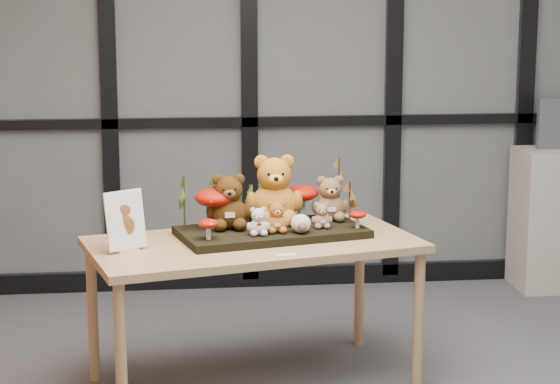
{
  "coord_description": "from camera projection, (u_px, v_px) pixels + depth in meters",
  "views": [
    {
      "loc": [
        -0.96,
        -3.72,
        1.82
      ],
      "look_at": [
        -0.45,
        0.78,
        0.94
      ],
      "focal_mm": 65.0,
      "sensor_mm": 36.0,
      "label": 1
    }
  ],
  "objects": [
    {
      "name": "room_shell",
      "position": [
        424.0,
        33.0,
        3.76
      ],
      "size": [
        5.0,
        5.0,
        5.0
      ],
      "color": "#ADABA3",
      "rests_on": "floor"
    },
    {
      "name": "glass_partition",
      "position": [
        322.0,
        61.0,
        6.21
      ],
      "size": [
        4.9,
        0.06,
        2.78
      ],
      "color": "#2D383F",
      "rests_on": "floor"
    },
    {
      "name": "display_table",
      "position": [
        253.0,
        255.0,
        4.69
      ],
      "size": [
        1.63,
        1.09,
        0.7
      ],
      "rotation": [
        0.0,
        0.0,
        0.25
      ],
      "color": "tan",
      "rests_on": "floor"
    },
    {
      "name": "diorama_tray",
      "position": [
        272.0,
        232.0,
        4.77
      ],
      "size": [
        0.94,
        0.63,
        0.04
      ],
      "primitive_type": "cube",
      "rotation": [
        0.0,
        0.0,
        0.25
      ],
      "color": "black",
      "rests_on": "display_table"
    },
    {
      "name": "bear_pooh_yellow",
      "position": [
        274.0,
        185.0,
        4.86
      ],
      "size": [
        0.33,
        0.31,
        0.36
      ],
      "primitive_type": null,
      "rotation": [
        0.0,
        0.0,
        0.25
      ],
      "color": "#C47F20",
      "rests_on": "diorama_tray"
    },
    {
      "name": "bear_brown_medium",
      "position": [
        229.0,
        198.0,
        4.75
      ],
      "size": [
        0.26,
        0.24,
        0.28
      ],
      "primitive_type": null,
      "rotation": [
        0.0,
        0.0,
        0.25
      ],
      "color": "#40250B",
      "rests_on": "diorama_tray"
    },
    {
      "name": "bear_tan_back",
      "position": [
        330.0,
        196.0,
        4.92
      ],
      "size": [
        0.22,
        0.21,
        0.24
      ],
      "primitive_type": null,
      "rotation": [
        0.0,
        0.0,
        0.25
      ],
      "color": "olive",
      "rests_on": "diorama_tray"
    },
    {
      "name": "bear_small_yellow",
      "position": [
        277.0,
        215.0,
        4.67
      ],
      "size": [
        0.15,
        0.14,
        0.16
      ],
      "primitive_type": null,
      "rotation": [
        0.0,
        0.0,
        0.25
      ],
      "color": "#B16022",
      "rests_on": "diorama_tray"
    },
    {
      "name": "bear_white_bow",
      "position": [
        258.0,
        220.0,
        4.62
      ],
      "size": [
        0.13,
        0.12,
        0.14
      ],
      "primitive_type": null,
      "rotation": [
        0.0,
        0.0,
        0.25
      ],
      "color": "silver",
      "rests_on": "diorama_tray"
    },
    {
      "name": "bear_beige_small",
      "position": [
        322.0,
        214.0,
        4.76
      ],
      "size": [
        0.12,
        0.11,
        0.13
      ],
      "primitive_type": null,
      "rotation": [
        0.0,
        0.0,
        0.25
      ],
      "color": "#977659",
      "rests_on": "diorama_tray"
    },
    {
      "name": "plush_cream_hedgehog",
      "position": [
        301.0,
        223.0,
        4.67
      ],
      "size": [
        0.09,
        0.08,
        0.1
      ],
      "primitive_type": null,
      "rotation": [
        0.0,
        0.0,
        0.25
      ],
      "color": "#EDE6CF",
      "rests_on": "diorama_tray"
    },
    {
      "name": "mushroom_back_left",
      "position": [
        215.0,
        206.0,
        4.75
      ],
      "size": [
        0.19,
        0.19,
        0.21
      ],
      "primitive_type": null,
      "color": "#9D0F05",
      "rests_on": "diorama_tray"
    },
    {
      "name": "mushroom_back_right",
      "position": [
        302.0,
        201.0,
        4.94
      ],
      "size": [
        0.17,
        0.17,
        0.19
      ],
      "primitive_type": null,
      "color": "#9D0F05",
      "rests_on": "diorama_tray"
    },
    {
      "name": "mushroom_front_left",
      "position": [
        208.0,
        228.0,
        4.54
      ],
      "size": [
        0.09,
        0.09,
        0.1
      ],
      "primitive_type": null,
      "color": "#9D0F05",
      "rests_on": "diorama_tray"
    },
    {
      "name": "mushroom_front_right",
      "position": [
        358.0,
        218.0,
        4.76
      ],
      "size": [
        0.08,
        0.08,
        0.09
      ],
      "primitive_type": null,
      "color": "#9D0F05",
      "rests_on": "diorama_tray"
    },
    {
      "name": "sprig_green_far_left",
      "position": [
        184.0,
        203.0,
        4.71
      ],
      "size": [
        0.05,
        0.05,
        0.26
      ],
      "primitive_type": null,
      "color": "#1C380C",
      "rests_on": "diorama_tray"
    },
    {
      "name": "sprig_green_mid_left",
      "position": [
        217.0,
        200.0,
        4.81
      ],
      "size": [
        0.05,
        0.05,
        0.25
      ],
      "primitive_type": null,
      "color": "#1C380C",
      "rests_on": "diorama_tray"
    },
    {
      "name": "sprig_dry_far_right",
      "position": [
        339.0,
        188.0,
        4.95
      ],
      "size": [
        0.05,
        0.05,
        0.31
      ],
      "primitive_type": null,
      "color": "brown",
      "rests_on": "diorama_tray"
    },
    {
      "name": "sprig_dry_mid_right",
      "position": [
        350.0,
        202.0,
        4.86
      ],
      "size": [
        0.05,
        0.05,
        0.2
      ],
      "primitive_type": null,
      "color": "brown",
      "rests_on": "diorama_tray"
    },
    {
      "name": "sprig_green_centre",
      "position": [
        250.0,
        203.0,
        4.88
      ],
      "size": [
        0.05,
        0.05,
        0.19
      ],
      "primitive_type": null,
      "color": "#1C380C",
      "rests_on": "diorama_tray"
    },
    {
      "name": "sign_holder",
      "position": [
        125.0,
        224.0,
        4.47
      ],
      "size": [
        0.19,
        0.14,
        0.27
      ],
      "rotation": [
        0.0,
        0.0,
        0.58
      ],
      "color": "silver",
      "rests_on": "display_table"
    },
    {
      "name": "label_card",
      "position": [
        286.0,
        255.0,
        4.42
      ],
      "size": [
        0.08,
        0.03,
        0.0
      ],
      "primitive_type": "cube",
      "color": "white",
      "rests_on": "display_table"
    }
  ]
}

